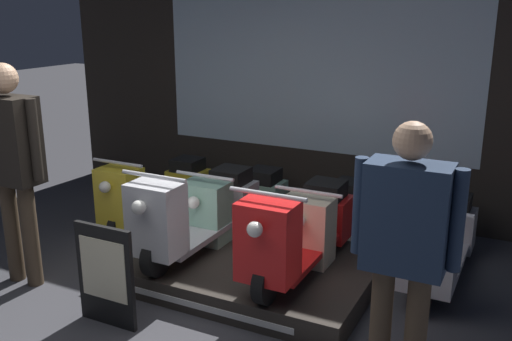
# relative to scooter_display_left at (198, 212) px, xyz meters

# --- Properties ---
(ground_plane) EXTENTS (30.00, 30.00, 0.00)m
(ground_plane) POSITION_rel_scooter_display_left_xyz_m (0.30, -1.14, -0.53)
(ground_plane) COLOR #38383D
(shop_wall_back) EXTENTS (6.47, 0.09, 3.20)m
(shop_wall_back) POSITION_rel_scooter_display_left_xyz_m (0.30, 1.93, 1.06)
(shop_wall_back) COLOR #28231E
(shop_wall_back) RESTS_ON ground_plane
(display_platform) EXTENTS (2.12, 1.45, 0.20)m
(display_platform) POSITION_rel_scooter_display_left_xyz_m (0.48, 0.01, -0.43)
(display_platform) COLOR #2D2823
(display_platform) RESTS_ON ground_plane
(scooter_display_left) EXTENTS (0.58, 1.63, 0.83)m
(scooter_display_left) POSITION_rel_scooter_display_left_xyz_m (0.00, 0.00, 0.00)
(scooter_display_left) COLOR black
(scooter_display_left) RESTS_ON display_platform
(scooter_display_right) EXTENTS (0.58, 1.63, 0.83)m
(scooter_display_right) POSITION_rel_scooter_display_left_xyz_m (0.95, 0.00, 0.00)
(scooter_display_right) COLOR black
(scooter_display_right) RESTS_ON display_platform
(scooter_backrow_0) EXTENTS (0.58, 1.63, 0.83)m
(scooter_backrow_0) POSITION_rel_scooter_display_left_xyz_m (-0.99, 0.75, -0.20)
(scooter_backrow_0) COLOR black
(scooter_backrow_0) RESTS_ON ground_plane
(scooter_backrow_1) EXTENTS (0.58, 1.63, 0.83)m
(scooter_backrow_1) POSITION_rel_scooter_display_left_xyz_m (-0.02, 0.75, -0.20)
(scooter_backrow_1) COLOR black
(scooter_backrow_1) RESTS_ON ground_plane
(scooter_backrow_2) EXTENTS (0.58, 1.63, 0.83)m
(scooter_backrow_2) POSITION_rel_scooter_display_left_xyz_m (0.96, 0.75, -0.20)
(scooter_backrow_2) COLOR black
(scooter_backrow_2) RESTS_ON ground_plane
(scooter_backrow_3) EXTENTS (0.58, 1.63, 0.83)m
(scooter_backrow_3) POSITION_rel_scooter_display_left_xyz_m (1.93, 0.75, -0.20)
(scooter_backrow_3) COLOR black
(scooter_backrow_3) RESTS_ON ground_plane
(person_left_browsing) EXTENTS (0.63, 0.26, 1.83)m
(person_left_browsing) POSITION_rel_scooter_display_left_xyz_m (-1.18, -0.87, 0.57)
(person_left_browsing) COLOR #473828
(person_left_browsing) RESTS_ON ground_plane
(person_right_browsing) EXTENTS (0.62, 0.26, 1.66)m
(person_right_browsing) POSITION_rel_scooter_display_left_xyz_m (1.95, -0.87, 0.45)
(person_right_browsing) COLOR #473828
(person_right_browsing) RESTS_ON ground_plane
(price_sign_board) EXTENTS (0.49, 0.04, 0.77)m
(price_sign_board) POSITION_rel_scooter_display_left_xyz_m (-0.10, -1.08, -0.15)
(price_sign_board) COLOR black
(price_sign_board) RESTS_ON ground_plane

